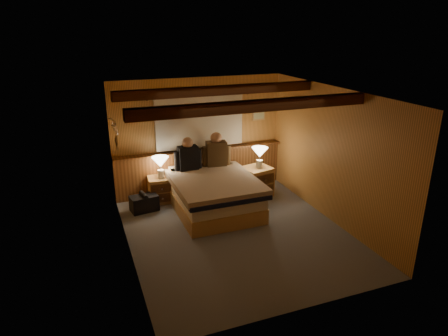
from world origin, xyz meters
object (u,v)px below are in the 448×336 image
lamp_left (160,163)px  duffel_bag (144,203)px  bed (213,193)px  lamp_right (260,154)px  nightstand_right (257,182)px  person_right (216,152)px  person_left (188,156)px  nightstand_left (161,189)px

lamp_left → duffel_bag: (-0.41, -0.28, -0.66)m
bed → lamp_right: (1.11, 0.32, 0.57)m
nightstand_right → person_right: person_right is taller
nightstand_right → duffel_bag: (-2.33, 0.10, -0.15)m
person_left → nightstand_right: bearing=-12.6°
nightstand_left → person_right: 1.35m
nightstand_left → person_left: 0.88m
lamp_right → person_right: person_right is taller
duffel_bag → lamp_left: bearing=25.3°
person_left → person_right: bearing=1.4°
lamp_left → lamp_right: size_ratio=1.01×
nightstand_left → person_left: bearing=-10.2°
nightstand_right → bed: bearing=-174.3°
person_left → duffel_bag: 1.24m
lamp_right → person_left: 1.45m
person_left → person_right: (0.60, 0.03, 0.02)m
bed → nightstand_left: (-0.86, 0.75, -0.09)m
nightstand_left → lamp_left: bearing=-57.7°
person_left → duffel_bag: size_ratio=1.24×
nightstand_right → person_left: 1.55m
nightstand_left → lamp_left: (0.02, -0.03, 0.56)m
nightstand_right → duffel_bag: nightstand_right is taller
duffel_bag → person_right: bearing=-1.4°
lamp_left → duffel_bag: size_ratio=0.79×
lamp_left → person_right: (1.14, -0.07, 0.13)m
bed → nightstand_right: (1.07, 0.34, -0.04)m
nightstand_right → lamp_right: size_ratio=1.51×
nightstand_left → nightstand_right: size_ratio=0.79×
person_left → person_right: size_ratio=0.95×
person_right → duffel_bag: bearing=-165.0°
bed → person_right: size_ratio=2.72×
nightstand_right → person_right: 1.06m
bed → person_right: (0.29, 0.65, 0.61)m
nightstand_right → person_right: size_ratio=0.91×
person_right → bed: bearing=-107.0°
nightstand_right → nightstand_left: bearing=156.0°
lamp_right → nightstand_left: bearing=167.7°
lamp_right → duffel_bag: lamp_right is taller
bed → lamp_right: bearing=16.0°
nightstand_right → person_left: person_left is taller
nightstand_right → person_left: (-1.38, 0.28, 0.63)m
lamp_right → duffel_bag: size_ratio=0.78×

